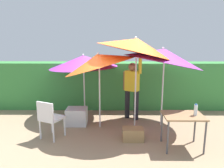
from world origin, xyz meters
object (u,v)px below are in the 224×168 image
(umbrella_rainbow, at_px, (164,56))
(person_vendor, at_px, (132,87))
(crate_cardboard, at_px, (133,134))
(umbrella_yellow, at_px, (99,61))
(bottle_water, at_px, (196,110))
(umbrella_navy, at_px, (136,45))
(umbrella_orange, at_px, (83,61))
(cooler_box, at_px, (77,116))
(chair_plastic, at_px, (50,117))
(folding_table, at_px, (183,119))

(umbrella_rainbow, distance_m, person_vendor, 1.23)
(umbrella_rainbow, relative_size, crate_cardboard, 4.84)
(umbrella_yellow, xyz_separation_m, bottle_water, (2.00, -1.02, -0.89))
(umbrella_navy, bearing_deg, umbrella_orange, 145.41)
(umbrella_navy, relative_size, cooler_box, 4.68)
(crate_cardboard, height_order, bottle_water, bottle_water)
(umbrella_navy, bearing_deg, chair_plastic, -161.90)
(chair_plastic, bearing_deg, umbrella_rainbow, 17.27)
(bottle_water, bearing_deg, umbrella_orange, 141.36)
(umbrella_rainbow, relative_size, folding_table, 2.81)
(umbrella_rainbow, relative_size, chair_plastic, 2.52)
(umbrella_orange, xyz_separation_m, umbrella_navy, (1.41, -0.97, 0.48))
(chair_plastic, xyz_separation_m, bottle_water, (3.07, -0.40, 0.32))
(umbrella_orange, height_order, cooler_box, umbrella_orange)
(folding_table, bearing_deg, person_vendor, 118.80)
(umbrella_yellow, bearing_deg, cooler_box, 161.75)
(person_vendor, bearing_deg, umbrella_yellow, -143.26)
(umbrella_rainbow, relative_size, cooler_box, 4.22)
(cooler_box, xyz_separation_m, crate_cardboard, (1.41, -0.88, -0.08))
(cooler_box, bearing_deg, umbrella_yellow, -18.25)
(umbrella_yellow, xyz_separation_m, umbrella_navy, (0.89, 0.02, 0.36))
(umbrella_rainbow, height_order, umbrella_orange, umbrella_rainbow)
(umbrella_yellow, relative_size, umbrella_navy, 0.87)
(person_vendor, distance_m, bottle_water, 2.02)
(umbrella_yellow, xyz_separation_m, crate_cardboard, (0.79, -0.68, -1.58))
(umbrella_yellow, height_order, chair_plastic, umbrella_yellow)
(person_vendor, height_order, crate_cardboard, person_vendor)
(person_vendor, relative_size, cooler_box, 3.53)
(umbrella_orange, distance_m, chair_plastic, 2.02)
(umbrella_yellow, relative_size, crate_cardboard, 4.68)
(umbrella_navy, distance_m, cooler_box, 2.40)
(folding_table, bearing_deg, cooler_box, 153.37)
(umbrella_rainbow, bearing_deg, umbrella_orange, 159.73)
(umbrella_navy, xyz_separation_m, person_vendor, (-0.02, 0.63, -1.15))
(person_vendor, height_order, chair_plastic, person_vendor)
(umbrella_yellow, height_order, bottle_water, umbrella_yellow)
(umbrella_yellow, bearing_deg, umbrella_rainbow, 7.50)
(umbrella_orange, distance_m, folding_table, 3.19)
(person_vendor, xyz_separation_m, chair_plastic, (-1.94, -1.27, -0.42))
(umbrella_rainbow, relative_size, bottle_water, 9.36)
(umbrella_navy, bearing_deg, crate_cardboard, -97.89)
(umbrella_navy, bearing_deg, umbrella_yellow, -178.61)
(umbrella_orange, height_order, bottle_water, umbrella_orange)
(bottle_water, bearing_deg, umbrella_rainbow, 108.16)
(bottle_water, bearing_deg, crate_cardboard, 164.13)
(umbrella_orange, height_order, umbrella_yellow, umbrella_yellow)
(umbrella_orange, relative_size, umbrella_yellow, 0.91)
(person_vendor, bearing_deg, folding_table, -61.20)
(person_vendor, distance_m, cooler_box, 1.71)
(bottle_water, bearing_deg, umbrella_navy, 136.82)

